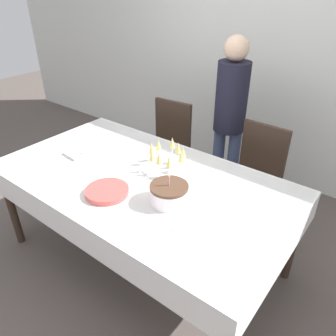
{
  "coord_description": "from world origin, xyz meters",
  "views": [
    {
      "loc": [
        1.33,
        -1.41,
        1.98
      ],
      "look_at": [
        0.2,
        0.05,
        0.89
      ],
      "focal_mm": 35.0,
      "sensor_mm": 36.0,
      "label": 1
    }
  ],
  "objects_px": {
    "plate_stack_main": "(107,191)",
    "dining_chair_far_left": "(167,145)",
    "champagne_tray": "(167,158)",
    "person_standing": "(230,111)",
    "dining_chair_far_right": "(254,176)",
    "birthday_cake": "(169,194)"
  },
  "relations": [
    {
      "from": "plate_stack_main",
      "to": "dining_chair_far_left",
      "type": "bearing_deg",
      "value": 110.08
    },
    {
      "from": "champagne_tray",
      "to": "person_standing",
      "type": "xyz_separation_m",
      "value": [
        0.01,
        0.89,
        0.09
      ]
    },
    {
      "from": "champagne_tray",
      "to": "plate_stack_main",
      "type": "distance_m",
      "value": 0.51
    },
    {
      "from": "dining_chair_far_right",
      "to": "birthday_cake",
      "type": "xyz_separation_m",
      "value": [
        -0.14,
        -1.01,
        0.32
      ]
    },
    {
      "from": "dining_chair_far_right",
      "to": "plate_stack_main",
      "type": "bearing_deg",
      "value": -113.17
    },
    {
      "from": "champagne_tray",
      "to": "person_standing",
      "type": "relative_size",
      "value": 0.24
    },
    {
      "from": "birthday_cake",
      "to": "champagne_tray",
      "type": "xyz_separation_m",
      "value": [
        -0.26,
        0.32,
        0.02
      ]
    },
    {
      "from": "dining_chair_far_right",
      "to": "plate_stack_main",
      "type": "height_order",
      "value": "dining_chair_far_right"
    },
    {
      "from": "birthday_cake",
      "to": "person_standing",
      "type": "height_order",
      "value": "person_standing"
    },
    {
      "from": "plate_stack_main",
      "to": "person_standing",
      "type": "distance_m",
      "value": 1.4
    },
    {
      "from": "dining_chair_far_left",
      "to": "birthday_cake",
      "type": "height_order",
      "value": "birthday_cake"
    },
    {
      "from": "birthday_cake",
      "to": "plate_stack_main",
      "type": "bearing_deg",
      "value": -154.71
    },
    {
      "from": "dining_chair_far_right",
      "to": "champagne_tray",
      "type": "height_order",
      "value": "champagne_tray"
    },
    {
      "from": "champagne_tray",
      "to": "person_standing",
      "type": "distance_m",
      "value": 0.9
    },
    {
      "from": "dining_chair_far_left",
      "to": "person_standing",
      "type": "height_order",
      "value": "person_standing"
    },
    {
      "from": "dining_chair_far_right",
      "to": "plate_stack_main",
      "type": "distance_m",
      "value": 1.32
    },
    {
      "from": "person_standing",
      "to": "birthday_cake",
      "type": "bearing_deg",
      "value": -78.38
    },
    {
      "from": "dining_chair_far_left",
      "to": "person_standing",
      "type": "distance_m",
      "value": 0.73
    },
    {
      "from": "champagne_tray",
      "to": "plate_stack_main",
      "type": "bearing_deg",
      "value": -101.99
    },
    {
      "from": "dining_chair_far_right",
      "to": "champagne_tray",
      "type": "relative_size",
      "value": 2.53
    },
    {
      "from": "dining_chair_far_left",
      "to": "champagne_tray",
      "type": "distance_m",
      "value": 0.94
    },
    {
      "from": "person_standing",
      "to": "champagne_tray",
      "type": "bearing_deg",
      "value": -90.87
    }
  ]
}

